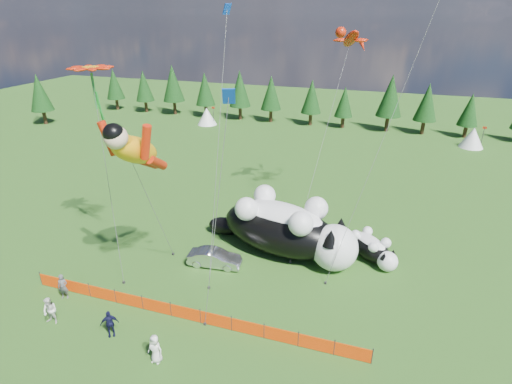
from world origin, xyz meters
TOP-DOWN VIEW (x-y plane):
  - ground at (0.00, 0.00)m, footprint 160.00×160.00m
  - safety_fence at (0.00, -3.00)m, footprint 22.06×0.06m
  - tree_line at (0.00, 45.00)m, footprint 90.00×4.00m
  - festival_tents at (11.00, 40.00)m, footprint 50.00×3.20m
  - cat_large at (3.96, 6.16)m, footprint 12.66×6.48m
  - cat_small at (10.33, 7.35)m, footprint 4.48×4.38m
  - car at (-0.58, 2.82)m, footprint 4.07×1.80m
  - spectator_a at (-8.52, -3.60)m, footprint 0.75×0.62m
  - spectator_b at (-7.55, -5.74)m, footprint 0.90×0.56m
  - spectator_c at (-3.54, -5.50)m, footprint 1.13×1.00m
  - spectator_e at (-0.04, -6.36)m, footprint 0.88×0.59m
  - superhero_kite at (-3.65, -0.78)m, footprint 5.08×6.75m
  - gecko_kite at (6.76, 14.00)m, footprint 4.17×12.06m
  - flower_kite at (-7.50, 1.19)m, footprint 3.71×4.23m
  - diamond_kite_a at (-0.44, 6.00)m, footprint 0.97×6.76m
  - diamond_kite_c at (3.04, -2.70)m, footprint 2.46×0.70m

SIDE VIEW (x-z plane):
  - ground at x=0.00m, z-range 0.00..0.00m
  - safety_fence at x=0.00m, z-range -0.05..1.05m
  - car at x=-0.58m, z-range 0.00..1.30m
  - spectator_c at x=-3.54m, z-range 0.00..1.74m
  - spectator_e at x=-0.04m, z-range 0.00..1.75m
  - spectator_a at x=-8.52m, z-range 0.00..1.78m
  - spectator_b at x=-7.55m, z-range 0.00..1.81m
  - cat_small at x=10.33m, z-range -0.05..1.96m
  - festival_tents at x=11.00m, z-range 0.00..2.80m
  - cat_large at x=3.96m, z-range -0.12..4.50m
  - tree_line at x=0.00m, z-range 0.00..8.00m
  - superhero_kite at x=-3.65m, z-range 3.55..16.12m
  - diamond_kite_c at x=3.04m, z-range 5.94..20.44m
  - flower_kite at x=-7.50m, z-range 6.77..21.06m
  - gecko_kite at x=6.76m, z-range 6.40..24.18m
  - diamond_kite_a at x=-0.44m, z-range 7.04..25.53m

